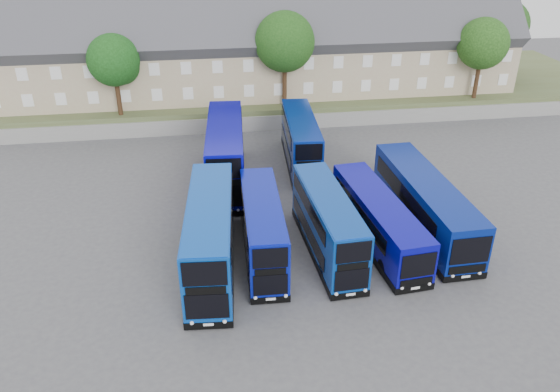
{
  "coord_description": "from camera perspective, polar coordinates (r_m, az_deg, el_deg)",
  "views": [
    {
      "loc": [
        -6.19,
        -26.7,
        19.66
      ],
      "look_at": [
        -1.37,
        5.83,
        2.2
      ],
      "focal_mm": 35.0,
      "sensor_mm": 36.0,
      "label": 1
    }
  ],
  "objects": [
    {
      "name": "dd_rear_right",
      "position": [
        46.44,
        2.17,
        5.65
      ],
      "size": [
        3.08,
        10.6,
        4.16
      ],
      "rotation": [
        0.0,
        0.0,
        -0.07
      ],
      "color": "navy",
      "rests_on": "ground"
    },
    {
      "name": "earth_bank",
      "position": [
        63.81,
        -2.54,
        10.93
      ],
      "size": [
        80.0,
        20.0,
        2.0
      ],
      "primitive_type": "cube",
      "color": "#4C532E",
      "rests_on": "ground"
    },
    {
      "name": "ground",
      "position": [
        33.73,
        3.78,
        -7.76
      ],
      "size": [
        120.0,
        120.0,
        0.0
      ],
      "primitive_type": "plane",
      "color": "#47474D",
      "rests_on": "ground"
    },
    {
      "name": "coach_east_b",
      "position": [
        38.43,
        14.84,
        -0.82
      ],
      "size": [
        3.08,
        13.14,
        3.58
      ],
      "rotation": [
        0.0,
        0.0,
        0.03
      ],
      "color": "navy",
      "rests_on": "ground"
    },
    {
      "name": "dd_front_left",
      "position": [
        32.89,
        -7.25,
        -4.33
      ],
      "size": [
        3.45,
        11.48,
        4.5
      ],
      "rotation": [
        0.0,
        0.0,
        -0.08
      ],
      "color": "#093FA6",
      "rests_on": "ground"
    },
    {
      "name": "tree_mid",
      "position": [
        54.21,
        0.63,
        15.61
      ],
      "size": [
        5.76,
        5.76,
        9.18
      ],
      "color": "#382314",
      "rests_on": "earth_bank"
    },
    {
      "name": "coach_east_a",
      "position": [
        36.15,
        10.21,
        -2.61
      ],
      "size": [
        3.45,
        11.68,
        3.15
      ],
      "rotation": [
        0.0,
        0.0,
        0.09
      ],
      "color": "#080896",
      "rests_on": "ground"
    },
    {
      "name": "dd_rear_left",
      "position": [
        43.54,
        -5.7,
        4.37
      ],
      "size": [
        3.55,
        12.12,
        4.76
      ],
      "rotation": [
        0.0,
        0.0,
        -0.07
      ],
      "color": "#0908A3",
      "rests_on": "ground"
    },
    {
      "name": "tree_east",
      "position": [
        60.3,
        20.49,
        14.53
      ],
      "size": [
        5.12,
        5.12,
        8.16
      ],
      "color": "#382314",
      "rests_on": "earth_bank"
    },
    {
      "name": "tree_west",
      "position": [
        53.86,
        -16.83,
        13.27
      ],
      "size": [
        4.8,
        4.8,
        7.65
      ],
      "color": "#382314",
      "rests_on": "earth_bank"
    },
    {
      "name": "retaining_wall",
      "position": [
        54.47,
        -1.39,
        7.64
      ],
      "size": [
        70.0,
        0.4,
        1.5
      ],
      "primitive_type": "cube",
      "color": "slate",
      "rests_on": "ground"
    },
    {
      "name": "tree_far",
      "position": [
        69.13,
        22.43,
        16.03
      ],
      "size": [
        5.44,
        5.44,
        8.67
      ],
      "color": "#382314",
      "rests_on": "earth_bank"
    },
    {
      "name": "dd_front_right",
      "position": [
        34.43,
        5.0,
        -3.08
      ],
      "size": [
        2.82,
        10.19,
        4.01
      ],
      "rotation": [
        0.0,
        0.0,
        0.05
      ],
      "color": "navy",
      "rests_on": "ground"
    },
    {
      "name": "terrace_row",
      "position": [
        58.52,
        -2.22,
        15.04
      ],
      "size": [
        54.0,
        10.4,
        11.2
      ],
      "color": "tan",
      "rests_on": "earth_bank"
    },
    {
      "name": "dd_front_mid",
      "position": [
        33.93,
        -1.82,
        -3.61
      ],
      "size": [
        2.58,
        9.87,
        3.89
      ],
      "rotation": [
        0.0,
        0.0,
        -0.03
      ],
      "color": "#08149A",
      "rests_on": "ground"
    }
  ]
}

